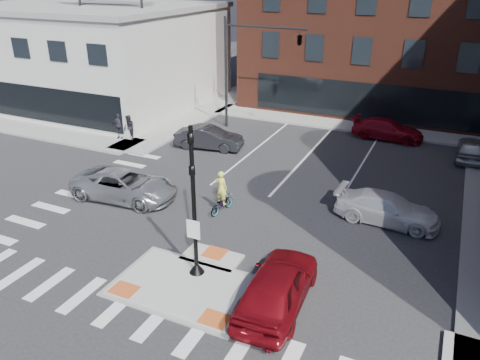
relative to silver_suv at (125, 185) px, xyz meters
The scene contains 19 objects.
ground 8.22m from the silver_suv, 34.84° to the right, with size 120.00×120.00×0.00m, color #28282B.
refuge_island 8.37m from the silver_suv, 36.29° to the right, with size 5.40×4.65×0.13m.
sidewalk_nw 14.63m from the silver_suv, 133.43° to the left, with size 23.50×20.50×0.15m.
sidewalk_n 19.88m from the silver_suv, 60.71° to the left, with size 26.00×3.00×0.15m, color gray.
building_nw 21.89m from the silver_suv, 134.92° to the left, with size 20.40×16.40×14.40m.
building_n 29.83m from the silver_suv, 70.41° to the left, with size 24.40×18.40×15.50m.
building_far_left 47.59m from the silver_suv, 86.71° to the left, with size 10.00×12.00×10.00m, color slate.
building_far_right 52.03m from the silver_suv, 72.32° to the left, with size 12.00×12.00×12.00m, color brown.
signal_pole 8.12m from the silver_suv, 32.50° to the right, with size 0.60×0.60×5.98m.
mast_arm_signal 14.75m from the silver_suv, 76.31° to the left, with size 6.10×2.24×8.00m.
silver_suv is the anchor object (origin of this frame).
red_sedan 11.24m from the silver_suv, 24.59° to the right, with size 2.03×5.05×1.72m, color maroon.
white_pickup 13.12m from the silver_suv, 14.14° to the left, with size 1.96×4.83×1.40m, color white.
bg_car_dark 8.49m from the silver_suv, 87.76° to the left, with size 1.57×4.50×1.48m, color #242428.
bg_car_silver 21.25m from the silver_suv, 40.26° to the left, with size 1.71×4.25×1.45m, color #A8ABB0.
bg_car_red 18.89m from the silver_suv, 55.14° to the left, with size 1.98×4.88×1.42m, color maroon.
cyclist 5.28m from the silver_suv, ahead, with size 0.87×1.80×2.18m.
pedestrian_a 9.03m from the silver_suv, 125.79° to the left, with size 0.85×0.66×1.74m, color black.
pedestrian_b 9.54m from the silver_suv, 129.85° to the left, with size 1.06×0.44×1.81m, color #38323E.
Camera 1 is at (7.98, -12.67, 10.92)m, focal length 35.00 mm.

